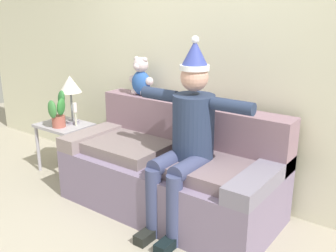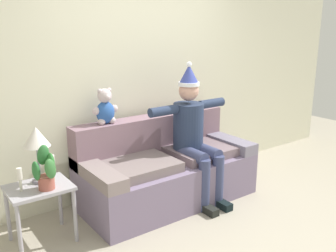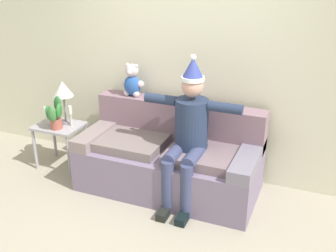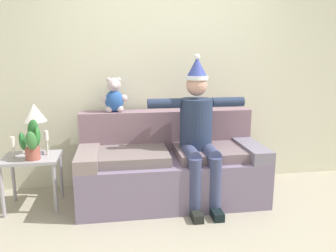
# 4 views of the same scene
# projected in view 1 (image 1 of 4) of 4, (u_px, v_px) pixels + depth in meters

# --- Properties ---
(back_wall) EXTENTS (7.00, 0.10, 2.70)m
(back_wall) POSITION_uv_depth(u_px,v_px,m) (206.00, 53.00, 3.52)
(back_wall) COLOR beige
(back_wall) RESTS_ON ground_plane
(couch) EXTENTS (1.94, 0.89, 0.92)m
(couch) POSITION_uv_depth(u_px,v_px,m) (172.00, 170.00, 3.42)
(couch) COLOR slate
(couch) RESTS_ON ground_plane
(person_seated) EXTENTS (1.02, 0.77, 1.55)m
(person_seated) POSITION_uv_depth(u_px,v_px,m) (187.00, 134.00, 3.01)
(person_seated) COLOR #25324E
(person_seated) RESTS_ON ground_plane
(teddy_bear) EXTENTS (0.29, 0.17, 0.38)m
(teddy_bear) POSITION_uv_depth(u_px,v_px,m) (141.00, 78.00, 3.74)
(teddy_bear) COLOR #2953A2
(teddy_bear) RESTS_ON couch
(side_table) EXTENTS (0.55, 0.44, 0.54)m
(side_table) POSITION_uv_depth(u_px,v_px,m) (65.00, 132.00, 4.16)
(side_table) COLOR #A19DA8
(side_table) RESTS_ON ground_plane
(table_lamp) EXTENTS (0.24, 0.24, 0.52)m
(table_lamp) POSITION_uv_depth(u_px,v_px,m) (70.00, 86.00, 4.06)
(table_lamp) COLOR gray
(table_lamp) RESTS_ON side_table
(potted_plant) EXTENTS (0.21, 0.21, 0.40)m
(potted_plant) POSITION_uv_depth(u_px,v_px,m) (57.00, 111.00, 3.98)
(potted_plant) COLOR #A55446
(potted_plant) RESTS_ON side_table
(candle_tall) EXTENTS (0.04, 0.04, 0.21)m
(candle_tall) POSITION_uv_depth(u_px,v_px,m) (52.00, 110.00, 4.17)
(candle_tall) COLOR beige
(candle_tall) RESTS_ON side_table
(candle_short) EXTENTS (0.04, 0.04, 0.25)m
(candle_short) POSITION_uv_depth(u_px,v_px,m) (75.00, 111.00, 4.03)
(candle_short) COLOR beige
(candle_short) RESTS_ON side_table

